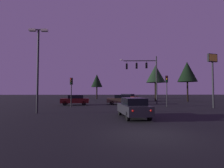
{
  "coord_description": "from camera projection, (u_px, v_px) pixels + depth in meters",
  "views": [
    {
      "loc": [
        -2.17,
        -8.24,
        1.99
      ],
      "look_at": [
        -0.69,
        20.02,
        3.23
      ],
      "focal_mm": 28.18,
      "sensor_mm": 36.0,
      "label": 1
    }
  ],
  "objects": [
    {
      "name": "ground_plane",
      "position": [
        114.0,
        102.0,
        32.69
      ],
      "size": [
        168.0,
        168.0,
        0.0
      ],
      "primitive_type": "plane",
      "color": "black",
      "rests_on": "ground"
    },
    {
      "name": "traffic_signal_mast_arm",
      "position": [
        145.0,
        71.0,
        27.97
      ],
      "size": [
        5.9,
        0.7,
        7.64
      ],
      "color": "#232326",
      "rests_on": "ground"
    },
    {
      "name": "traffic_light_corner_left",
      "position": [
        167.0,
        85.0,
        23.06
      ],
      "size": [
        0.33,
        0.37,
        4.1
      ],
      "color": "#232326",
      "rests_on": "ground"
    },
    {
      "name": "traffic_light_corner_right",
      "position": [
        71.0,
        86.0,
        22.74
      ],
      "size": [
        0.36,
        0.38,
        3.8
      ],
      "color": "#232326",
      "rests_on": "ground"
    },
    {
      "name": "car_nearside_lane",
      "position": [
        133.0,
        107.0,
        13.51
      ],
      "size": [
        2.11,
        4.63,
        1.52
      ],
      "color": "#232328",
      "rests_on": "ground"
    },
    {
      "name": "car_crossing_left",
      "position": [
        122.0,
        99.0,
        27.6
      ],
      "size": [
        4.69,
        2.18,
        1.52
      ],
      "color": "#473828",
      "rests_on": "ground"
    },
    {
      "name": "car_crossing_right",
      "position": [
        75.0,
        100.0,
        26.2
      ],
      "size": [
        4.28,
        2.27,
        1.52
      ],
      "color": "#4C0F0F",
      "rests_on": "ground"
    },
    {
      "name": "car_far_lane",
      "position": [
        127.0,
        97.0,
        36.58
      ],
      "size": [
        4.52,
        4.19,
        1.52
      ],
      "color": "#4C0F0F",
      "rests_on": "ground"
    },
    {
      "name": "parking_lot_lamp_post",
      "position": [
        38.0,
        59.0,
        16.28
      ],
      "size": [
        1.7,
        0.36,
        7.84
      ],
      "color": "#232326",
      "rests_on": "ground"
    },
    {
      "name": "store_sign_illuminated",
      "position": [
        213.0,
        68.0,
        21.51
      ],
      "size": [
        1.41,
        0.63,
        6.65
      ],
      "color": "#232326",
      "rests_on": "ground"
    },
    {
      "name": "tree_behind_sign",
      "position": [
        187.0,
        72.0,
        36.18
      ],
      "size": [
        3.93,
        3.93,
        8.17
      ],
      "color": "black",
      "rests_on": "ground"
    },
    {
      "name": "tree_left_far",
      "position": [
        156.0,
        74.0,
        37.07
      ],
      "size": [
        3.98,
        3.98,
        7.6
      ],
      "color": "black",
      "rests_on": "ground"
    },
    {
      "name": "tree_center_horizon",
      "position": [
        97.0,
        81.0,
        48.19
      ],
      "size": [
        3.12,
        3.12,
        6.76
      ],
      "color": "black",
      "rests_on": "ground"
    }
  ]
}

